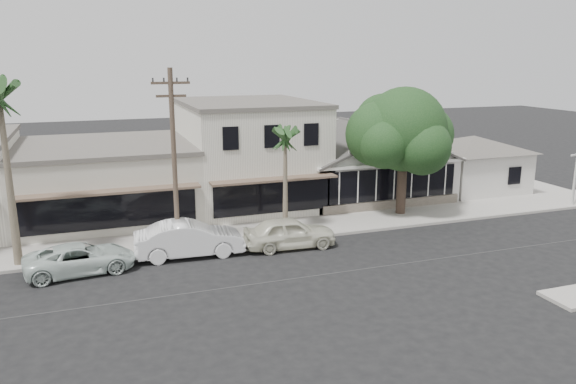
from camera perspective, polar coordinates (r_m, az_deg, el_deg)
name	(u,v)px	position (r m, az deg, el deg)	size (l,w,h in m)	color
ground	(390,265)	(26.81, 10.32, -7.36)	(140.00, 140.00, 0.00)	black
sidewalk_north	(193,239)	(30.23, -9.64, -4.75)	(90.00, 3.50, 0.15)	#9E9991
corner_shop	(364,159)	(39.03, 7.77, 3.31)	(10.40, 8.60, 5.10)	silver
side_cottage	(471,170)	(42.82, 18.14, 2.14)	(6.00, 6.00, 3.00)	silver
row_building_near	(248,154)	(36.95, -4.06, 3.82)	(8.00, 10.00, 6.50)	silver
row_building_midnear	(106,182)	(35.86, -18.00, 1.02)	(10.00, 10.00, 4.20)	beige
utility_pole	(174,157)	(27.45, -11.50, 3.46)	(1.80, 0.24, 9.00)	brown
car_0	(289,233)	(28.53, 0.14, -4.14)	(1.89, 4.69, 1.60)	beige
car_1	(189,239)	(27.75, -9.98, -4.73)	(1.83, 5.25, 1.73)	white
car_2	(80,259)	(26.99, -20.34, -6.36)	(2.22, 4.81, 1.34)	silver
shade_tree	(401,132)	(34.35, 11.43, 6.04)	(7.04, 6.36, 7.81)	#453629
palm_east	(285,138)	(29.59, -0.28, 5.54)	(2.47, 2.47, 6.28)	#726651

